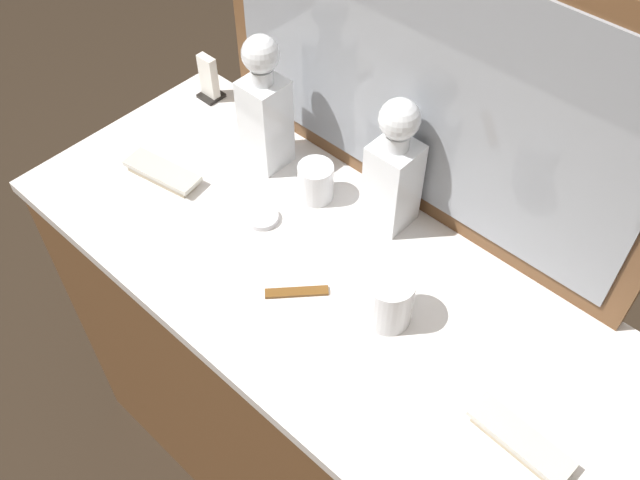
# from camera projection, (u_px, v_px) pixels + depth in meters

# --- Properties ---
(ground_plane) EXTENTS (6.00, 6.00, 0.00)m
(ground_plane) POSITION_uv_depth(u_px,v_px,m) (320.00, 470.00, 2.01)
(ground_plane) COLOR #2D2319
(dresser) EXTENTS (1.26, 0.55, 0.94)m
(dresser) POSITION_uv_depth(u_px,v_px,m) (320.00, 391.00, 1.65)
(dresser) COLOR brown
(dresser) RESTS_ON ground_plane
(dresser_mirror) EXTENTS (0.95, 0.03, 0.56)m
(dresser_mirror) POSITION_uv_depth(u_px,v_px,m) (420.00, 83.00, 1.21)
(dresser_mirror) COLOR brown
(dresser_mirror) RESTS_ON dresser
(crystal_decanter_left) EXTENTS (0.08, 0.08, 0.30)m
(crystal_decanter_left) POSITION_uv_depth(u_px,v_px,m) (265.00, 115.00, 1.40)
(crystal_decanter_left) COLOR white
(crystal_decanter_left) RESTS_ON dresser
(crystal_decanter_front) EXTENTS (0.08, 0.08, 0.29)m
(crystal_decanter_front) POSITION_uv_depth(u_px,v_px,m) (393.00, 176.00, 1.29)
(crystal_decanter_front) COLOR white
(crystal_decanter_front) RESTS_ON dresser
(crystal_tumbler_left) EXTENTS (0.07, 0.07, 0.08)m
(crystal_tumbler_left) POSITION_uv_depth(u_px,v_px,m) (316.00, 183.00, 1.39)
(crystal_tumbler_left) COLOR white
(crystal_tumbler_left) RESTS_ON dresser
(crystal_tumbler_rear) EXTENTS (0.08, 0.08, 0.10)m
(crystal_tumbler_rear) POSITION_uv_depth(u_px,v_px,m) (390.00, 300.00, 1.19)
(crystal_tumbler_rear) COLOR white
(crystal_tumbler_rear) RESTS_ON dresser
(silver_brush_far_right) EXTENTS (0.18, 0.09, 0.02)m
(silver_brush_far_right) POSITION_uv_depth(u_px,v_px,m) (163.00, 173.00, 1.45)
(silver_brush_far_right) COLOR #B7A88C
(silver_brush_far_right) RESTS_ON dresser
(silver_brush_left) EXTENTS (0.17, 0.06, 0.02)m
(silver_brush_left) POSITION_uv_depth(u_px,v_px,m) (520.00, 440.00, 1.06)
(silver_brush_left) COLOR #B7A88C
(silver_brush_left) RESTS_ON dresser
(porcelain_dish) EXTENTS (0.06, 0.06, 0.01)m
(porcelain_dish) POSITION_uv_depth(u_px,v_px,m) (262.00, 218.00, 1.37)
(porcelain_dish) COLOR silver
(porcelain_dish) RESTS_ON dresser
(tortoiseshell_comb) EXTENTS (0.09, 0.10, 0.01)m
(tortoiseshell_comb) POSITION_uv_depth(u_px,v_px,m) (297.00, 292.00, 1.26)
(tortoiseshell_comb) COLOR brown
(tortoiseshell_comb) RESTS_ON dresser
(napkin_holder) EXTENTS (0.05, 0.05, 0.11)m
(napkin_holder) POSITION_uv_depth(u_px,v_px,m) (209.00, 81.00, 1.60)
(napkin_holder) COLOR black
(napkin_holder) RESTS_ON dresser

